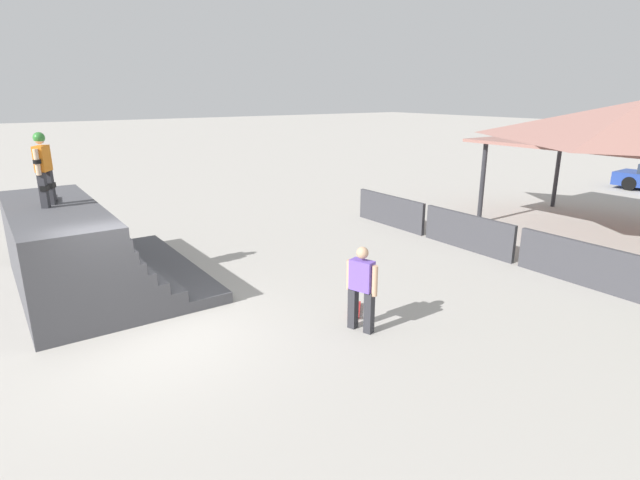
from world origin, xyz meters
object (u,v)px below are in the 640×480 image
at_px(skater_on_deck, 43,164).
at_px(skateboard_on_ground, 355,310).
at_px(skateboard_on_deck, 53,199).
at_px(bystander_walking, 362,285).

distance_m(skater_on_deck, skateboard_on_ground, 7.40).
relative_size(skateboard_on_deck, bystander_walking, 0.50).
bearing_deg(skater_on_deck, skateboard_on_ground, 74.96).
bearing_deg(skateboard_on_deck, bystander_walking, 43.43).
distance_m(skateboard_on_deck, bystander_walking, 7.48).
xyz_separation_m(skateboard_on_deck, skateboard_on_ground, (5.31, 4.73, -2.02)).
height_order(skateboard_on_deck, bystander_walking, skateboard_on_deck).
relative_size(bystander_walking, skateboard_on_ground, 2.24).
relative_size(skater_on_deck, bystander_walking, 0.95).
xyz_separation_m(skater_on_deck, bystander_walking, (5.46, 4.45, -2.01)).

